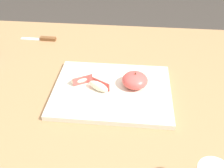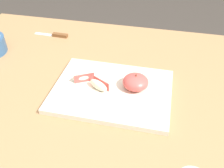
{
  "view_description": "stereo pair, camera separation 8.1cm",
  "coord_description": "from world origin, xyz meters",
  "px_view_note": "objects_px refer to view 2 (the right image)",
  "views": [
    {
      "loc": [
        0.12,
        -0.66,
        1.28
      ],
      "look_at": [
        0.06,
        -0.02,
        0.77
      ],
      "focal_mm": 40.38,
      "sensor_mm": 36.0,
      "label": 1
    },
    {
      "loc": [
        0.2,
        -0.65,
        1.28
      ],
      "look_at": [
        0.06,
        -0.02,
        0.77
      ],
      "focal_mm": 40.38,
      "sensor_mm": 36.0,
      "label": 2
    }
  ],
  "objects_px": {
    "apple_wedge_left": "(99,85)",
    "apple_wedge_middle": "(84,76)",
    "paring_knife": "(57,35)",
    "apple_half_skin_up": "(135,83)",
    "cutting_board": "(112,91)"
  },
  "relations": [
    {
      "from": "apple_wedge_left",
      "to": "apple_wedge_middle",
      "type": "height_order",
      "value": "same"
    },
    {
      "from": "apple_wedge_middle",
      "to": "paring_knife",
      "type": "bearing_deg",
      "value": 126.49
    },
    {
      "from": "apple_wedge_left",
      "to": "paring_knife",
      "type": "relative_size",
      "value": 0.46
    },
    {
      "from": "apple_wedge_left",
      "to": "apple_wedge_middle",
      "type": "relative_size",
      "value": 1.0
    },
    {
      "from": "apple_wedge_middle",
      "to": "paring_knife",
      "type": "xyz_separation_m",
      "value": [
        -0.23,
        0.31,
        -0.03
      ]
    },
    {
      "from": "apple_half_skin_up",
      "to": "apple_wedge_left",
      "type": "height_order",
      "value": "apple_half_skin_up"
    },
    {
      "from": "apple_wedge_left",
      "to": "apple_half_skin_up",
      "type": "bearing_deg",
      "value": 13.89
    },
    {
      "from": "cutting_board",
      "to": "paring_knife",
      "type": "distance_m",
      "value": 0.47
    },
    {
      "from": "cutting_board",
      "to": "apple_wedge_left",
      "type": "height_order",
      "value": "apple_wedge_left"
    },
    {
      "from": "cutting_board",
      "to": "apple_wedge_middle",
      "type": "relative_size",
      "value": 5.18
    },
    {
      "from": "apple_wedge_middle",
      "to": "paring_knife",
      "type": "distance_m",
      "value": 0.38
    },
    {
      "from": "apple_half_skin_up",
      "to": "cutting_board",
      "type": "bearing_deg",
      "value": -165.78
    },
    {
      "from": "apple_wedge_middle",
      "to": "paring_knife",
      "type": "height_order",
      "value": "apple_wedge_middle"
    },
    {
      "from": "apple_half_skin_up",
      "to": "apple_wedge_left",
      "type": "relative_size",
      "value": 1.14
    },
    {
      "from": "apple_wedge_left",
      "to": "apple_wedge_middle",
      "type": "bearing_deg",
      "value": 149.76
    }
  ]
}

